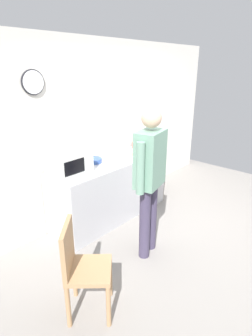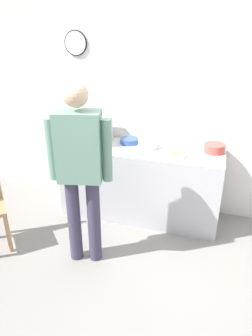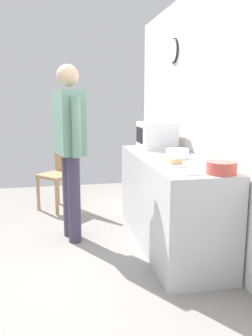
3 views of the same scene
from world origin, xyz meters
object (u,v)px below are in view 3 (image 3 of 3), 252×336
(cereal_bowl, at_px, (177,151))
(fork_utensil, at_px, (194,175))
(mixing_bowl, at_px, (221,168))
(salad_bowl, at_px, (177,154))
(spoon_utensil, at_px, (129,147))
(microwave, at_px, (156,135))
(person_standing, at_px, (70,140))
(wooden_chair, at_px, (61,170))
(sandwich_plate, at_px, (174,163))

(cereal_bowl, bearing_deg, fork_utensil, -12.35)
(mixing_bowl, distance_m, fork_utensil, 0.24)
(salad_bowl, distance_m, spoon_utensil, 0.93)
(microwave, bearing_deg, person_standing, -70.31)
(salad_bowl, bearing_deg, cereal_bowl, 160.98)
(microwave, relative_size, wooden_chair, 0.53)
(mixing_bowl, bearing_deg, sandwich_plate, -149.86)
(microwave, distance_m, person_standing, 1.08)
(sandwich_plate, relative_size, wooden_chair, 0.27)
(salad_bowl, bearing_deg, sandwich_plate, -23.22)
(salad_bowl, relative_size, spoon_utensil, 1.31)
(spoon_utensil, relative_size, wooden_chair, 0.18)
(person_standing, bearing_deg, wooden_chair, -175.25)
(spoon_utensil, relative_size, person_standing, 0.09)
(fork_utensil, relative_size, spoon_utensil, 1.00)
(mixing_bowl, bearing_deg, wooden_chair, -152.06)
(mixing_bowl, distance_m, person_standing, 1.60)
(spoon_utensil, distance_m, wooden_chair, 1.09)
(microwave, height_order, spoon_utensil, microwave)
(fork_utensil, distance_m, wooden_chair, 2.52)
(microwave, xyz_separation_m, fork_utensil, (1.53, -0.14, -0.15))
(salad_bowl, bearing_deg, wooden_chair, -143.56)
(wooden_chair, bearing_deg, person_standing, 4.75)
(microwave, height_order, salad_bowl, microwave)
(microwave, relative_size, person_standing, 0.28)
(cereal_bowl, bearing_deg, mixing_bowl, 0.17)
(salad_bowl, bearing_deg, fork_utensil, -10.09)
(sandwich_plate, xyz_separation_m, salad_bowl, (-0.35, 0.15, 0.03))
(cereal_bowl, xyz_separation_m, spoon_utensil, (-0.62, -0.40, -0.03))
(spoon_utensil, bearing_deg, salad_bowl, 19.41)
(person_standing, bearing_deg, cereal_bowl, 83.13)
(microwave, bearing_deg, cereal_bowl, 9.86)
(microwave, relative_size, sandwich_plate, 1.97)
(microwave, xyz_separation_m, person_standing, (0.37, -1.02, 0.01))
(person_standing, bearing_deg, salad_bowl, 69.17)
(sandwich_plate, height_order, wooden_chair, sandwich_plate)
(sandwich_plate, relative_size, fork_utensil, 1.49)
(salad_bowl, distance_m, wooden_chair, 1.92)
(wooden_chair, bearing_deg, fork_utensil, 23.04)
(cereal_bowl, height_order, mixing_bowl, mixing_bowl)
(microwave, distance_m, fork_utensil, 1.55)
(microwave, relative_size, mixing_bowl, 2.11)
(salad_bowl, distance_m, cereal_bowl, 0.27)
(mixing_bowl, bearing_deg, microwave, -176.61)
(cereal_bowl, relative_size, fork_utensil, 1.32)
(fork_utensil, bearing_deg, spoon_utensil, -174.18)
(microwave, distance_m, sandwich_plate, 1.12)
(sandwich_plate, bearing_deg, person_standing, -130.24)
(salad_bowl, xyz_separation_m, person_standing, (-0.39, -1.02, 0.11))
(microwave, xyz_separation_m, sandwich_plate, (1.10, -0.15, -0.13))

